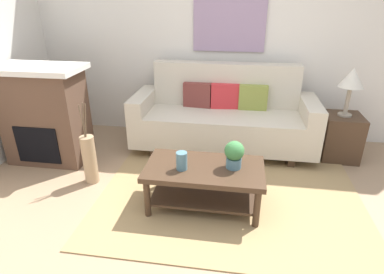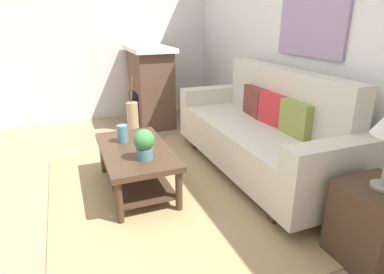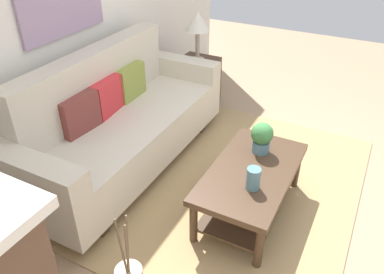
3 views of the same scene
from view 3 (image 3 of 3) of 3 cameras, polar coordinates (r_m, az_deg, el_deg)
name	(u,v)px [view 3 (image 3 of 3)]	position (r m, az deg, el deg)	size (l,w,h in m)	color
ground_plane	(286,203)	(3.39, 13.84, -9.53)	(9.55, 9.55, 0.00)	#9E7F60
wall_back	(70,11)	(3.66, -17.63, 17.45)	(5.55, 0.10, 2.70)	silver
area_rug	(232,185)	(3.48, 5.91, -7.12)	(2.62, 2.09, 0.01)	#A38456
couch	(121,124)	(3.57, -10.53, 1.92)	(2.28, 0.84, 1.08)	beige
throw_pillow_maroon	(79,114)	(3.29, -16.40, 3.30)	(0.36, 0.12, 0.32)	brown
throw_pillow_crimson	(107,97)	(3.52, -12.57, 5.87)	(0.36, 0.12, 0.32)	red
throw_pillow_olive	(130,82)	(3.77, -9.19, 8.10)	(0.36, 0.12, 0.32)	olive
coffee_table	(251,181)	(3.05, 8.73, -6.55)	(1.10, 0.60, 0.43)	#422D1E
tabletop_vase	(253,178)	(2.76, 9.10, -6.11)	(0.10, 0.10, 0.17)	slate
potted_plant_tabletop	(262,137)	(3.11, 10.34, 0.04)	(0.18, 0.18, 0.26)	slate
side_table	(197,82)	(4.69, 0.78, 8.19)	(0.44, 0.44, 0.56)	#422D1E
table_lamp	(198,23)	(4.44, 0.86, 16.60)	(0.28, 0.28, 0.57)	gray
floor_vase_branch_a	(127,244)	(2.04, -9.58, -15.41)	(0.01, 0.01, 0.36)	brown
floor_vase_branch_b	(121,247)	(2.03, -10.50, -15.76)	(0.01, 0.01, 0.36)	brown
floor_vase_branch_c	(127,249)	(2.02, -9.67, -16.13)	(0.01, 0.01, 0.36)	brown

